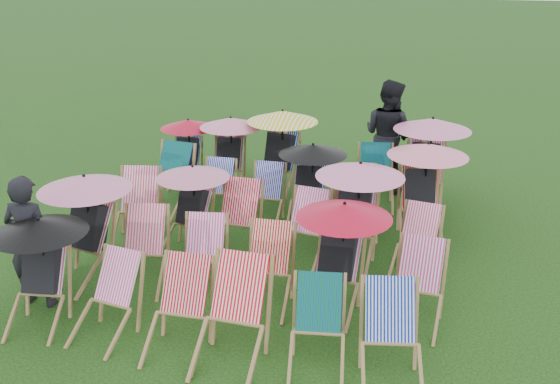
% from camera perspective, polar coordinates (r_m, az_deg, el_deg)
% --- Properties ---
extents(ground, '(100.00, 100.00, 0.00)m').
position_cam_1_polar(ground, '(8.62, -1.41, -6.00)').
color(ground, black).
rests_on(ground, ground).
extents(deckchair_0, '(1.04, 1.12, 1.23)m').
position_cam_1_polar(deckchair_0, '(7.41, -21.25, -6.74)').
color(deckchair_0, olive).
rests_on(deckchair_0, ground).
extents(deckchair_1, '(0.71, 0.89, 0.88)m').
position_cam_1_polar(deckchair_1, '(7.05, -15.69, -9.46)').
color(deckchair_1, olive).
rests_on(deckchair_1, ground).
extents(deckchair_2, '(0.63, 0.87, 0.93)m').
position_cam_1_polar(deckchair_2, '(6.64, -9.32, -10.67)').
color(deckchair_2, olive).
rests_on(deckchair_2, ground).
extents(deckchair_3, '(0.71, 0.97, 1.03)m').
position_cam_1_polar(deckchair_3, '(6.39, -4.48, -11.34)').
color(deckchair_3, olive).
rests_on(deckchair_3, ground).
extents(deckchair_4, '(0.69, 0.88, 0.87)m').
position_cam_1_polar(deckchair_4, '(6.34, 3.45, -12.44)').
color(deckchair_4, olive).
rests_on(deckchair_4, ground).
extents(deckchair_5, '(0.77, 0.96, 0.93)m').
position_cam_1_polar(deckchair_5, '(6.22, 10.20, -13.16)').
color(deckchair_5, olive).
rests_on(deckchair_5, ground).
extents(deckchair_6, '(1.15, 1.23, 1.37)m').
position_cam_1_polar(deckchair_6, '(8.18, -17.73, -3.03)').
color(deckchair_6, olive).
rests_on(deckchair_6, ground).
extents(deckchair_7, '(0.76, 0.95, 0.93)m').
position_cam_1_polar(deckchair_7, '(7.95, -12.60, -5.26)').
color(deckchair_7, olive).
rests_on(deckchair_7, ground).
extents(deckchair_8, '(0.71, 0.89, 0.88)m').
position_cam_1_polar(deckchair_8, '(7.69, -7.13, -6.02)').
color(deckchair_8, olive).
rests_on(deckchair_8, ground).
extents(deckchair_9, '(0.64, 0.87, 0.92)m').
position_cam_1_polar(deckchair_9, '(7.35, -1.27, -7.09)').
color(deckchair_9, olive).
rests_on(deckchair_9, ground).
extents(deckchair_10, '(1.09, 1.15, 1.30)m').
position_cam_1_polar(deckchair_10, '(7.19, 5.22, -5.83)').
color(deckchair_10, olive).
rests_on(deckchair_10, ground).
extents(deckchair_11, '(0.68, 0.89, 0.90)m').
position_cam_1_polar(deckchair_11, '(7.16, 12.41, -8.50)').
color(deckchair_11, olive).
rests_on(deckchair_11, ground).
extents(deckchair_12, '(0.82, 1.02, 0.99)m').
position_cam_1_polar(deckchair_12, '(9.16, -13.02, -1.44)').
color(deckchair_12, olive).
rests_on(deckchair_12, ground).
extents(deckchair_13, '(1.01, 1.07, 1.20)m').
position_cam_1_polar(deckchair_13, '(8.71, -8.36, -1.35)').
color(deckchair_13, olive).
rests_on(deckchair_13, ground).
extents(deckchair_14, '(0.64, 0.89, 0.96)m').
position_cam_1_polar(deckchair_14, '(8.57, -4.10, -2.64)').
color(deckchair_14, olive).
rests_on(deckchair_14, ground).
extents(deckchair_15, '(0.72, 0.91, 0.91)m').
position_cam_1_polar(deckchair_15, '(8.37, 2.16, -3.40)').
color(deckchair_15, olive).
rests_on(deckchair_15, ground).
extents(deckchair_16, '(1.17, 1.22, 1.38)m').
position_cam_1_polar(deckchair_16, '(8.24, 6.73, -1.87)').
color(deckchair_16, olive).
rests_on(deckchair_16, ground).
extents(deckchair_17, '(0.69, 0.87, 0.85)m').
position_cam_1_polar(deckchair_17, '(8.23, 12.35, -4.58)').
color(deckchair_17, olive).
rests_on(deckchair_17, ground).
extents(deckchair_18, '(0.78, 1.01, 1.03)m').
position_cam_1_polar(deckchair_18, '(10.13, -10.36, 1.11)').
color(deckchair_18, olive).
rests_on(deckchair_18, ground).
extents(deckchair_19, '(0.58, 0.80, 0.84)m').
position_cam_1_polar(deckchair_19, '(9.85, -5.94, 0.19)').
color(deckchair_19, olive).
rests_on(deckchair_19, ground).
extents(deckchair_20, '(0.57, 0.79, 0.85)m').
position_cam_1_polar(deckchair_20, '(9.59, -1.40, -0.27)').
color(deckchair_20, olive).
rests_on(deckchair_20, ground).
extents(deckchair_21, '(1.04, 1.09, 1.23)m').
position_cam_1_polar(deckchair_21, '(9.46, 2.65, 0.85)').
color(deckchair_21, olive).
rests_on(deckchair_21, ground).
extents(deckchair_22, '(0.76, 0.95, 0.94)m').
position_cam_1_polar(deckchair_22, '(9.29, 7.08, -0.88)').
color(deckchair_22, olive).
rests_on(deckchair_22, ground).
extents(deckchair_23, '(1.16, 1.25, 1.37)m').
position_cam_1_polar(deckchair_23, '(9.24, 12.91, 0.29)').
color(deckchair_23, olive).
rests_on(deckchair_23, ground).
extents(deckchair_24, '(0.98, 1.06, 1.17)m').
position_cam_1_polar(deckchair_24, '(11.19, -8.56, 3.72)').
color(deckchair_24, olive).
rests_on(deckchair_24, ground).
extents(deckchair_25, '(1.07, 1.15, 1.27)m').
position_cam_1_polar(deckchair_25, '(10.82, -4.76, 3.59)').
color(deckchair_25, olive).
rests_on(deckchair_25, ground).
extents(deckchair_26, '(1.21, 1.27, 1.43)m').
position_cam_1_polar(deckchair_26, '(10.62, -0.22, 3.79)').
color(deckchair_26, olive).
rests_on(deckchair_26, ground).
extents(deckchair_27, '(0.59, 0.79, 0.82)m').
position_cam_1_polar(deckchair_27, '(10.46, 3.59, 1.47)').
color(deckchair_27, olive).
rests_on(deckchair_27, ground).
extents(deckchair_28, '(0.75, 0.96, 0.95)m').
position_cam_1_polar(deckchair_28, '(10.30, 8.73, 1.32)').
color(deckchair_28, olive).
rests_on(deckchair_28, ground).
extents(deckchair_29, '(1.23, 1.27, 1.46)m').
position_cam_1_polar(deckchair_29, '(10.30, 13.21, 2.73)').
color(deckchair_29, olive).
rests_on(deckchair_29, ground).
extents(person_left, '(0.61, 0.42, 1.62)m').
position_cam_1_polar(person_left, '(7.75, -21.87, -4.25)').
color(person_left, black).
rests_on(person_left, ground).
extents(person_rear, '(1.17, 1.10, 1.92)m').
position_cam_1_polar(person_rear, '(10.97, 9.85, 5.17)').
color(person_rear, black).
rests_on(person_rear, ground).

